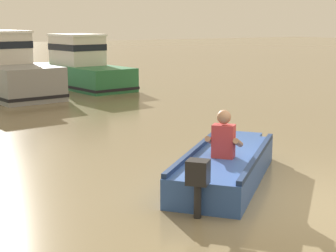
# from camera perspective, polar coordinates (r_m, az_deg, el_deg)

# --- Properties ---
(ground_plane) EXTENTS (120.00, 120.00, 0.00)m
(ground_plane) POSITION_cam_1_polar(r_m,az_deg,el_deg) (7.59, 14.88, -8.41)
(ground_plane) COLOR #7A6B4C
(rowboat_with_person) EXTENTS (3.21, 2.90, 1.19)m
(rowboat_with_person) POSITION_cam_1_polar(r_m,az_deg,el_deg) (8.43, 6.35, -4.32)
(rowboat_with_person) COLOR #2D519E
(rowboat_with_person) RESTS_ON ground
(moored_boat_grey) EXTENTS (2.69, 5.61, 2.21)m
(moored_boat_grey) POSITION_cam_1_polar(r_m,az_deg,el_deg) (19.05, -17.55, 5.78)
(moored_boat_grey) COLOR gray
(moored_boat_grey) RESTS_ON ground
(moored_boat_green) EXTENTS (2.52, 4.98, 2.05)m
(moored_boat_green) POSITION_cam_1_polar(r_m,az_deg,el_deg) (20.49, -9.46, 6.29)
(moored_boat_green) COLOR #287042
(moored_boat_green) RESTS_ON ground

